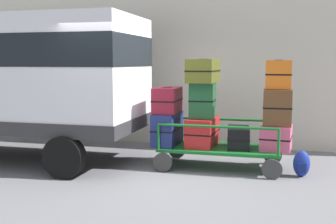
{
  "coord_description": "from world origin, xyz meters",
  "views": [
    {
      "loc": [
        2.08,
        -6.66,
        1.89
      ],
      "look_at": [
        0.18,
        0.57,
        0.98
      ],
      "focal_mm": 43.97,
      "sensor_mm": 36.0,
      "label": 1
    }
  ],
  "objects_px": {
    "suitcase_left_bottom": "(167,128)",
    "suitcase_midright_bottom": "(276,137)",
    "van": "(16,73)",
    "suitcase_midright_middle": "(277,107)",
    "suitcase_midleft_top": "(203,71)",
    "backpack": "(302,164)",
    "suitcase_midleft_bottom": "(202,132)",
    "suitcase_midright_top": "(278,75)",
    "luggage_cart": "(220,150)",
    "suitcase_center_bottom": "(238,137)",
    "suitcase_midleft_middle": "(203,100)",
    "suitcase_left_middle": "(167,100)"
  },
  "relations": [
    {
      "from": "suitcase_left_bottom",
      "to": "suitcase_midright_bottom",
      "type": "height_order",
      "value": "suitcase_left_bottom"
    },
    {
      "from": "suitcase_midleft_middle",
      "to": "suitcase_center_bottom",
      "type": "xyz_separation_m",
      "value": [
        0.65,
        0.0,
        -0.64
      ]
    },
    {
      "from": "suitcase_midright_bottom",
      "to": "suitcase_left_middle",
      "type": "bearing_deg",
      "value": -179.32
    },
    {
      "from": "suitcase_left_middle",
      "to": "suitcase_midright_top",
      "type": "height_order",
      "value": "suitcase_midright_top"
    },
    {
      "from": "suitcase_left_bottom",
      "to": "backpack",
      "type": "distance_m",
      "value": 2.42
    },
    {
      "from": "suitcase_left_bottom",
      "to": "suitcase_midleft_middle",
      "type": "height_order",
      "value": "suitcase_midleft_middle"
    },
    {
      "from": "suitcase_left_middle",
      "to": "suitcase_midright_top",
      "type": "distance_m",
      "value": 2.0
    },
    {
      "from": "van",
      "to": "backpack",
      "type": "xyz_separation_m",
      "value": [
        5.31,
        0.06,
        -1.45
      ]
    },
    {
      "from": "suitcase_left_middle",
      "to": "suitcase_midright_bottom",
      "type": "height_order",
      "value": "suitcase_left_middle"
    },
    {
      "from": "van",
      "to": "suitcase_midleft_top",
      "type": "distance_m",
      "value": 3.61
    },
    {
      "from": "suitcase_midleft_bottom",
      "to": "suitcase_midleft_top",
      "type": "relative_size",
      "value": 1.04
    },
    {
      "from": "suitcase_left_bottom",
      "to": "suitcase_midleft_bottom",
      "type": "xyz_separation_m",
      "value": [
        0.65,
        0.04,
        -0.04
      ]
    },
    {
      "from": "van",
      "to": "suitcase_center_bottom",
      "type": "relative_size",
      "value": 6.9
    },
    {
      "from": "suitcase_midleft_bottom",
      "to": "backpack",
      "type": "bearing_deg",
      "value": -9.09
    },
    {
      "from": "suitcase_midright_bottom",
      "to": "suitcase_midright_middle",
      "type": "xyz_separation_m",
      "value": [
        0.0,
        -0.06,
        0.53
      ]
    },
    {
      "from": "suitcase_midleft_middle",
      "to": "suitcase_left_middle",
      "type": "bearing_deg",
      "value": -178.96
    },
    {
      "from": "suitcase_left_bottom",
      "to": "suitcase_midleft_bottom",
      "type": "height_order",
      "value": "suitcase_left_bottom"
    },
    {
      "from": "suitcase_midleft_top",
      "to": "suitcase_midright_top",
      "type": "distance_m",
      "value": 1.3
    },
    {
      "from": "luggage_cart",
      "to": "backpack",
      "type": "height_order",
      "value": "backpack"
    },
    {
      "from": "suitcase_midright_middle",
      "to": "suitcase_midright_top",
      "type": "xyz_separation_m",
      "value": [
        0.0,
        0.05,
        0.56
      ]
    },
    {
      "from": "suitcase_midleft_top",
      "to": "suitcase_midleft_bottom",
      "type": "bearing_deg",
      "value": -90.0
    },
    {
      "from": "van",
      "to": "suitcase_midright_top",
      "type": "relative_size",
      "value": 9.93
    },
    {
      "from": "suitcase_left_bottom",
      "to": "suitcase_midright_middle",
      "type": "distance_m",
      "value": 1.99
    },
    {
      "from": "suitcase_midleft_top",
      "to": "suitcase_midright_top",
      "type": "bearing_deg",
      "value": -1.25
    },
    {
      "from": "suitcase_center_bottom",
      "to": "suitcase_midright_middle",
      "type": "relative_size",
      "value": 1.14
    },
    {
      "from": "suitcase_left_bottom",
      "to": "suitcase_midleft_top",
      "type": "xyz_separation_m",
      "value": [
        0.65,
        0.04,
        1.06
      ]
    },
    {
      "from": "suitcase_midleft_top",
      "to": "suitcase_midright_bottom",
      "type": "distance_m",
      "value": 1.72
    },
    {
      "from": "suitcase_midleft_top",
      "to": "suitcase_center_bottom",
      "type": "distance_m",
      "value": 1.34
    },
    {
      "from": "van",
      "to": "suitcase_center_bottom",
      "type": "height_order",
      "value": "van"
    },
    {
      "from": "van",
      "to": "suitcase_left_bottom",
      "type": "relative_size",
      "value": 5.52
    },
    {
      "from": "suitcase_left_middle",
      "to": "suitcase_left_bottom",
      "type": "bearing_deg",
      "value": 90.0
    },
    {
      "from": "suitcase_midleft_middle",
      "to": "suitcase_midright_top",
      "type": "relative_size",
      "value": 1.29
    },
    {
      "from": "suitcase_midleft_top",
      "to": "luggage_cart",
      "type": "bearing_deg",
      "value": -6.74
    },
    {
      "from": "suitcase_midleft_top",
      "to": "backpack",
      "type": "distance_m",
      "value": 2.31
    },
    {
      "from": "suitcase_midleft_middle",
      "to": "suitcase_midleft_top",
      "type": "height_order",
      "value": "suitcase_midleft_top"
    },
    {
      "from": "suitcase_left_middle",
      "to": "suitcase_center_bottom",
      "type": "height_order",
      "value": "suitcase_left_middle"
    },
    {
      "from": "van",
      "to": "suitcase_midright_bottom",
      "type": "bearing_deg",
      "value": 3.76
    },
    {
      "from": "suitcase_midleft_top",
      "to": "suitcase_midright_top",
      "type": "height_order",
      "value": "suitcase_midleft_top"
    },
    {
      "from": "suitcase_left_bottom",
      "to": "suitcase_midleft_middle",
      "type": "bearing_deg",
      "value": 1.02
    },
    {
      "from": "suitcase_midleft_top",
      "to": "suitcase_center_bottom",
      "type": "bearing_deg",
      "value": -2.38
    },
    {
      "from": "luggage_cart",
      "to": "suitcase_midleft_top",
      "type": "relative_size",
      "value": 2.63
    },
    {
      "from": "van",
      "to": "suitcase_midright_bottom",
      "type": "distance_m",
      "value": 5.02
    },
    {
      "from": "suitcase_midright_top",
      "to": "suitcase_midright_bottom",
      "type": "bearing_deg",
      "value": 90.0
    },
    {
      "from": "backpack",
      "to": "suitcase_midright_middle",
      "type": "bearing_deg",
      "value": 154.07
    },
    {
      "from": "suitcase_center_bottom",
      "to": "suitcase_midright_top",
      "type": "height_order",
      "value": "suitcase_midright_top"
    },
    {
      "from": "suitcase_midleft_middle",
      "to": "suitcase_midright_bottom",
      "type": "xyz_separation_m",
      "value": [
        1.3,
        0.01,
        -0.61
      ]
    },
    {
      "from": "backpack",
      "to": "suitcase_midright_top",
      "type": "bearing_deg",
      "value": 149.23
    },
    {
      "from": "luggage_cart",
      "to": "suitcase_midright_bottom",
      "type": "relative_size",
      "value": 3.34
    },
    {
      "from": "suitcase_center_bottom",
      "to": "suitcase_midleft_bottom",
      "type": "bearing_deg",
      "value": 177.91
    },
    {
      "from": "van",
      "to": "suitcase_midright_middle",
      "type": "relative_size",
      "value": 7.88
    }
  ]
}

